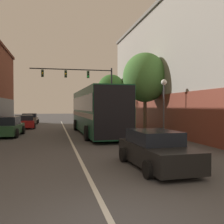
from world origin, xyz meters
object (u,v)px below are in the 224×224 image
Objects in this scene: bus at (96,110)px; traffic_signal_gantry at (85,82)px; street_lamp at (164,99)px; parked_car_left_far at (24,122)px; street_tree_near at (145,78)px; parked_car_left_mid at (30,119)px; street_tree_far at (111,90)px; hatchback_foreground at (156,150)px; parked_car_left_near at (8,127)px.

traffic_signal_gantry is (0.22, 9.34, 3.08)m from bus.
traffic_signal_gantry is at bearing 105.10° from street_lamp.
parked_car_left_far is 0.61× the size of street_tree_near.
parked_car_left_mid is at bearing 118.48° from street_lamp.
street_tree_near is at bearing -132.94° from parked_car_left_far.
hatchback_foreground is at bearing -98.51° from street_tree_far.
street_tree_near is 1.06× the size of street_tree_far.
parked_car_left_mid is (0.36, 14.49, -0.06)m from parked_car_left_near.
street_tree_near is (0.17, 4.20, 1.91)m from street_lamp.
parked_car_left_far reaches higher than hatchback_foreground.
street_tree_far reaches higher than parked_car_left_far.
parked_car_left_far is at bearing 131.15° from street_lamp.
street_lamp is at bearing -89.80° from street_tree_far.
street_lamp reaches higher than bus.
parked_car_left_near is at bearing -132.02° from street_tree_far.
street_tree_far is (10.22, -2.75, 3.69)m from parked_car_left_mid.
street_tree_near reaches higher than parked_car_left_near.
hatchback_foreground is 8.58m from street_lamp.
parked_car_left_mid is 0.45× the size of traffic_signal_gantry.
hatchback_foreground is 1.02× the size of parked_car_left_far.
parked_car_left_mid is 7.22m from parked_car_left_far.
parked_car_left_near is at bearing -127.09° from traffic_signal_gantry.
parked_car_left_mid reaches higher than hatchback_foreground.
hatchback_foreground is 1.03× the size of street_lamp.
traffic_signal_gantry is 1.40× the size of street_tree_near.
bus is 2.69× the size of parked_car_left_near.
street_tree_near is at bearing -67.84° from traffic_signal_gantry.
parked_car_left_near is 1.13× the size of street_lamp.
parked_car_left_far is at bearing -156.27° from street_tree_far.
hatchback_foreground is 12.92m from street_tree_near.
parked_car_left_near reaches higher than hatchback_foreground.
bus is 6.85m from parked_car_left_near.
parked_car_left_far is (-6.34, 7.40, -1.34)m from bus.
street_tree_far reaches higher than hatchback_foreground.
parked_car_left_mid is 18.51m from street_tree_near.
traffic_signal_gantry is (6.59, -5.29, 4.42)m from parked_car_left_mid.
parked_car_left_near is 12.33m from traffic_signal_gantry.
parked_car_left_far is 13.45m from street_tree_near.
parked_car_left_near is 11.71m from street_lamp.
parked_car_left_far is (-6.64, 19.22, 0.01)m from hatchback_foreground.
parked_car_left_mid is 0.66× the size of street_tree_far.
bus is at bearing -146.52° from parked_car_left_far.
parked_car_left_near reaches higher than parked_car_left_mid.
bus reaches higher than parked_car_left_mid.
street_lamp is 0.64× the size of street_tree_far.
parked_car_left_mid is 1.03× the size of street_lamp.
street_tree_near is (4.07, -0.12, 2.64)m from bus.
parked_car_left_near is 1.10× the size of parked_car_left_mid.
street_tree_far is (10.19, 4.48, 3.69)m from parked_car_left_far.
street_lamp is (3.61, 7.50, 2.08)m from hatchback_foreground.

